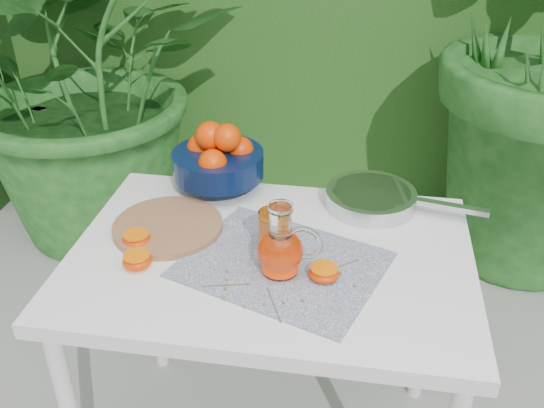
% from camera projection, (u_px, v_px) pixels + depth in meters
% --- Properties ---
extents(potted_plant_left, '(2.04, 2.04, 1.58)m').
position_uv_depth(potted_plant_left, '(92.00, 69.00, 2.62)').
color(potted_plant_left, '#1A4E1B').
rests_on(potted_plant_left, ground).
extents(potted_plant_right, '(2.93, 2.93, 2.07)m').
position_uv_depth(potted_plant_right, '(541.00, 21.00, 2.36)').
color(potted_plant_right, '#1A4E1B').
rests_on(potted_plant_right, ground).
extents(white_table, '(1.00, 0.70, 0.75)m').
position_uv_depth(white_table, '(271.00, 279.00, 1.55)').
color(white_table, white).
rests_on(white_table, ground).
extents(placemat, '(0.56, 0.49, 0.00)m').
position_uv_depth(placemat, '(282.00, 264.00, 1.47)').
color(placemat, '#0E1F4F').
rests_on(placemat, white_table).
extents(cutting_board, '(0.35, 0.35, 0.02)m').
position_uv_depth(cutting_board, '(168.00, 226.00, 1.60)').
color(cutting_board, '#916141').
rests_on(cutting_board, white_table).
extents(fruit_bowl, '(0.27, 0.27, 0.21)m').
position_uv_depth(fruit_bowl, '(218.00, 158.00, 1.75)').
color(fruit_bowl, black).
rests_on(fruit_bowl, white_table).
extents(juice_pitcher, '(0.16, 0.12, 0.18)m').
position_uv_depth(juice_pitcher, '(281.00, 249.00, 1.41)').
color(juice_pitcher, white).
rests_on(juice_pitcher, white_table).
extents(juice_tumbler, '(0.08, 0.08, 0.10)m').
position_uv_depth(juice_tumbler, '(272.00, 230.00, 1.51)').
color(juice_tumbler, white).
rests_on(juice_tumbler, white_table).
extents(saute_pan, '(0.46, 0.30, 0.05)m').
position_uv_depth(saute_pan, '(372.00, 198.00, 1.69)').
color(saute_pan, '#B8B9BD').
rests_on(saute_pan, white_table).
extents(orange_halves, '(0.56, 0.17, 0.03)m').
position_uv_depth(orange_halves, '(197.00, 257.00, 1.47)').
color(orange_halves, '#FF4702').
rests_on(orange_halves, white_table).
extents(thyme_sprigs, '(0.35, 0.27, 0.01)m').
position_uv_depth(thyme_sprigs, '(281.00, 284.00, 1.39)').
color(thyme_sprigs, brown).
rests_on(thyme_sprigs, white_table).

